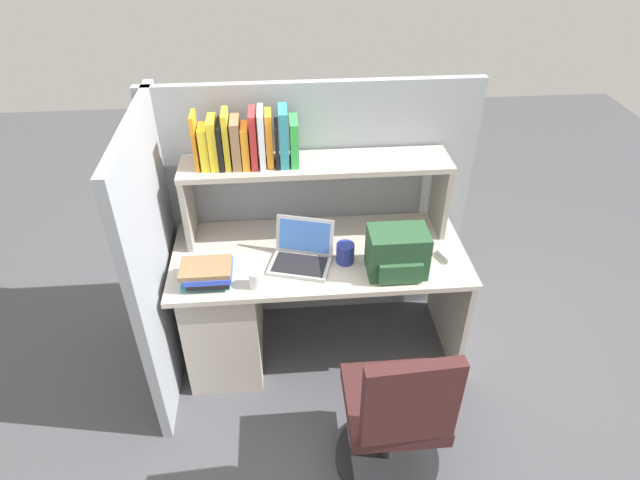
{
  "coord_description": "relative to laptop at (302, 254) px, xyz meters",
  "views": [
    {
      "loc": [
        -0.19,
        -2.34,
        2.51
      ],
      "look_at": [
        0.0,
        -0.05,
        0.85
      ],
      "focal_mm": 30.32,
      "sensor_mm": 36.0,
      "label": 1
    }
  ],
  "objects": [
    {
      "name": "overhead_hutch",
      "position": [
        0.1,
        0.27,
        0.3
      ],
      "size": [
        1.44,
        0.28,
        0.45
      ],
      "color": "gray",
      "rests_on": "desk"
    },
    {
      "name": "cubicle_partition_left",
      "position": [
        -0.75,
        0.02,
        -0.01
      ],
      "size": [
        0.05,
        1.06,
        1.55
      ],
      "primitive_type": "cube",
      "color": "gray",
      "rests_on": "ground_plane"
    },
    {
      "name": "cubicle_partition_rear",
      "position": [
        0.1,
        0.45,
        -0.01
      ],
      "size": [
        1.84,
        0.05,
        1.55
      ],
      "primitive_type": "cube",
      "color": "gray",
      "rests_on": "ground_plane"
    },
    {
      "name": "snack_canister",
      "position": [
        0.23,
        -0.02,
        0.01
      ],
      "size": [
        0.1,
        0.1,
        0.11
      ],
      "primitive_type": "cylinder",
      "color": "navy",
      "rests_on": "desk"
    },
    {
      "name": "paper_cup",
      "position": [
        -0.24,
        -0.18,
        -0.01
      ],
      "size": [
        0.08,
        0.08,
        0.09
      ],
      "primitive_type": "cylinder",
      "color": "white",
      "rests_on": "desk"
    },
    {
      "name": "desk",
      "position": [
        -0.29,
        0.07,
        -0.38
      ],
      "size": [
        1.6,
        0.7,
        0.73
      ],
      "color": "beige",
      "rests_on": "ground_plane"
    },
    {
      "name": "desk_book_stack",
      "position": [
        -0.48,
        -0.13,
        0.01
      ],
      "size": [
        0.26,
        0.2,
        0.11
      ],
      "color": "teal",
      "rests_on": "desk"
    },
    {
      "name": "laptop",
      "position": [
        0.0,
        0.0,
        0.0
      ],
      "size": [
        0.37,
        0.34,
        0.22
      ],
      "color": "#B7BABF",
      "rests_on": "desk"
    },
    {
      "name": "backpack",
      "position": [
        0.48,
        -0.12,
        0.07
      ],
      "size": [
        0.3,
        0.23,
        0.25
      ],
      "color": "#264C2D",
      "rests_on": "desk"
    },
    {
      "name": "computer_mouse",
      "position": [
        0.78,
        -0.03,
        -0.03
      ],
      "size": [
        0.09,
        0.12,
        0.03
      ],
      "primitive_type": "cube",
      "rotation": [
        0.0,
        0.0,
        0.35
      ],
      "color": "silver",
      "rests_on": "desk"
    },
    {
      "name": "ground_plane",
      "position": [
        0.1,
        0.07,
        -0.78
      ],
      "size": [
        8.0,
        8.0,
        0.0
      ],
      "primitive_type": "plane",
      "color": "#4C4C51"
    },
    {
      "name": "reference_books_on_shelf",
      "position": [
        -0.25,
        0.27,
        0.53
      ],
      "size": [
        0.53,
        0.19,
        0.3
      ],
      "color": "orange",
      "rests_on": "overhead_hutch"
    },
    {
      "name": "office_chair",
      "position": [
        0.38,
        -0.79,
        -0.39
      ],
      "size": [
        0.52,
        0.52,
        0.93
      ],
      "rotation": [
        0.0,
        0.0,
        3.2
      ],
      "color": "black",
      "rests_on": "ground_plane"
    }
  ]
}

